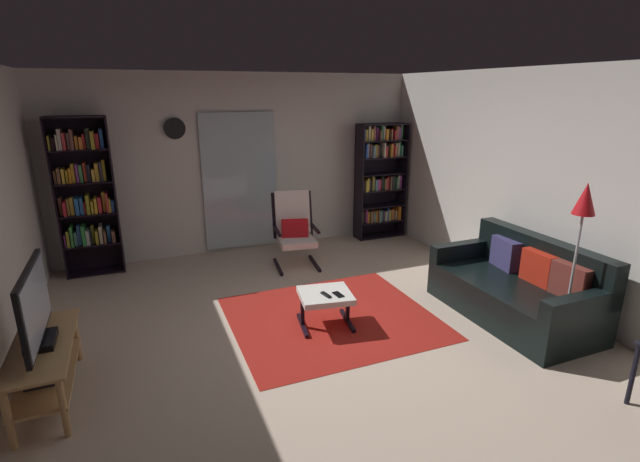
{
  "coord_description": "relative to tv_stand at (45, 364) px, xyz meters",
  "views": [
    {
      "loc": [
        -1.52,
        -3.86,
        2.34
      ],
      "look_at": [
        0.36,
        0.72,
        0.84
      ],
      "focal_mm": 25.91,
      "sensor_mm": 36.0,
      "label": 1
    }
  ],
  "objects": [
    {
      "name": "wall_right",
      "position": [
        5.0,
        0.17,
        0.98
      ],
      "size": [
        0.06,
        6.0,
        2.6
      ],
      "primitive_type": "cube",
      "color": "silver",
      "rests_on": "ground"
    },
    {
      "name": "wall_back",
      "position": [
        2.3,
        3.07,
        0.98
      ],
      "size": [
        5.6,
        0.06,
        2.6
      ],
      "primitive_type": "cube",
      "color": "silver",
      "rests_on": "ground"
    },
    {
      "name": "ground_plane",
      "position": [
        2.3,
        0.17,
        -0.32
      ],
      "size": [
        7.02,
        7.02,
        0.0
      ],
      "primitive_type": "plane",
      "color": "beige"
    },
    {
      "name": "television",
      "position": [
        0.0,
        0.01,
        0.46
      ],
      "size": [
        0.2,
        0.95,
        0.62
      ],
      "color": "black",
      "rests_on": "tv_stand"
    },
    {
      "name": "tv_stand",
      "position": [
        0.0,
        0.0,
        0.0
      ],
      "size": [
        0.43,
        1.14,
        0.49
      ],
      "color": "tan",
      "rests_on": "ground"
    },
    {
      "name": "cell_phone",
      "position": [
        2.58,
        0.19,
        0.05
      ],
      "size": [
        0.08,
        0.15,
        0.01
      ],
      "primitive_type": "cube",
      "rotation": [
        0.0,
        0.0,
        0.11
      ],
      "color": "black",
      "rests_on": "ottoman"
    },
    {
      "name": "ottoman",
      "position": [
        2.48,
        0.29,
        -0.02
      ],
      "size": [
        0.59,
        0.56,
        0.37
      ],
      "color": "white",
      "rests_on": "ground"
    },
    {
      "name": "leather_sofa",
      "position": [
        4.46,
        -0.3,
        -0.01
      ],
      "size": [
        0.89,
        1.75,
        0.85
      ],
      "color": "black",
      "rests_on": "ground"
    },
    {
      "name": "area_rug",
      "position": [
        2.6,
        0.4,
        -0.31
      ],
      "size": [
        2.11,
        1.89,
        0.01
      ],
      "primitive_type": "cube",
      "color": "#A52019",
      "rests_on": "ground"
    },
    {
      "name": "lounge_armchair",
      "position": [
        2.78,
        2.09,
        0.22
      ],
      "size": [
        0.64,
        0.72,
        1.02
      ],
      "color": "black",
      "rests_on": "ground"
    },
    {
      "name": "wall_clock",
      "position": [
        1.39,
        2.99,
        1.53
      ],
      "size": [
        0.29,
        0.03,
        0.29
      ],
      "color": "silver"
    },
    {
      "name": "floor_lamp_by_sofa",
      "position": [
        4.47,
        -0.9,
        0.96
      ],
      "size": [
        0.22,
        0.22,
        1.57
      ],
      "color": "#A5A5AD",
      "rests_on": "ground"
    },
    {
      "name": "tv_remote",
      "position": [
        2.46,
        0.22,
        0.06
      ],
      "size": [
        0.07,
        0.15,
        0.02
      ],
      "primitive_type": "cube",
      "rotation": [
        0.0,
        0.0,
        0.18
      ],
      "color": "black",
      "rests_on": "ottoman"
    },
    {
      "name": "bookshelf_near_sofa",
      "position": [
        4.5,
        2.79,
        0.69
      ],
      "size": [
        0.82,
        0.3,
        1.85
      ],
      "color": "black",
      "rests_on": "ground"
    },
    {
      "name": "glass_door_panel",
      "position": [
        2.25,
        3.0,
        0.73
      ],
      "size": [
        1.1,
        0.01,
        2.0
      ],
      "primitive_type": "cube",
      "color": "silver"
    },
    {
      "name": "bookshelf_near_tv",
      "position": [
        0.2,
        2.81,
        0.77
      ],
      "size": [
        0.7,
        0.3,
        2.05
      ],
      "color": "black",
      "rests_on": "ground"
    }
  ]
}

